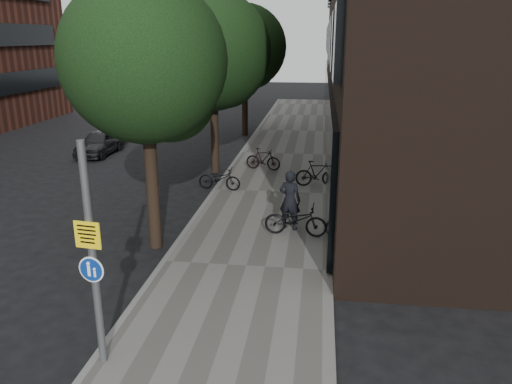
% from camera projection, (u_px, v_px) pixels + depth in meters
% --- Properties ---
extents(ground, '(120.00, 120.00, 0.00)m').
position_uv_depth(ground, '(210.00, 342.00, 10.07)').
color(ground, black).
rests_on(ground, ground).
extents(sidewalk, '(4.50, 60.00, 0.12)m').
position_uv_depth(sidewalk, '(271.00, 193.00, 19.49)').
color(sidewalk, slate).
rests_on(sidewalk, ground).
extents(curb_edge, '(0.15, 60.00, 0.13)m').
position_uv_depth(curb_edge, '(215.00, 190.00, 19.76)').
color(curb_edge, slate).
rests_on(curb_edge, ground).
extents(street_tree_near, '(4.40, 4.40, 7.50)m').
position_uv_depth(street_tree_near, '(149.00, 67.00, 13.25)').
color(street_tree_near, black).
rests_on(street_tree_near, ground).
extents(street_tree_mid, '(5.00, 5.00, 7.80)m').
position_uv_depth(street_tree_mid, '(215.00, 56.00, 21.29)').
color(street_tree_mid, black).
rests_on(street_tree_mid, ground).
extents(street_tree_far, '(5.00, 5.00, 7.80)m').
position_uv_depth(street_tree_far, '(246.00, 50.00, 29.81)').
color(street_tree_far, black).
rests_on(street_tree_far, ground).
extents(signpost, '(0.48, 0.14, 4.17)m').
position_uv_depth(signpost, '(93.00, 257.00, 8.68)').
color(signpost, '#595B5E').
rests_on(signpost, sidewalk).
extents(pedestrian, '(0.79, 0.62, 1.89)m').
position_uv_depth(pedestrian, '(290.00, 200.00, 15.41)').
color(pedestrian, black).
rests_on(pedestrian, sidewalk).
extents(parked_bike_facade_near, '(1.95, 0.84, 1.00)m').
position_uv_depth(parked_bike_facade_near, '(296.00, 220.00, 15.02)').
color(parked_bike_facade_near, black).
rests_on(parked_bike_facade_near, sidewalk).
extents(parked_bike_facade_far, '(1.79, 0.67, 1.05)m').
position_uv_depth(parked_bike_facade_far, '(317.00, 174.00, 19.98)').
color(parked_bike_facade_far, black).
rests_on(parked_bike_facade_far, sidewalk).
extents(parked_bike_curb_near, '(1.77, 0.81, 0.90)m').
position_uv_depth(parked_bike_curb_near, '(219.00, 178.00, 19.57)').
color(parked_bike_curb_near, black).
rests_on(parked_bike_curb_near, sidewalk).
extents(parked_bike_curb_far, '(1.69, 0.83, 0.98)m').
position_uv_depth(parked_bike_curb_far, '(263.00, 159.00, 22.48)').
color(parked_bike_curb_far, black).
rests_on(parked_bike_curb_far, sidewalk).
extents(parked_car_near, '(1.54, 3.72, 1.26)m').
position_uv_depth(parked_car_near, '(100.00, 143.00, 25.89)').
color(parked_car_near, black).
rests_on(parked_car_near, ground).
extents(parked_car_mid, '(1.58, 3.71, 1.19)m').
position_uv_depth(parked_car_mid, '(119.00, 129.00, 29.91)').
color(parked_car_mid, maroon).
rests_on(parked_car_mid, ground).
extents(parked_car_far, '(1.90, 4.46, 1.28)m').
position_uv_depth(parked_car_far, '(164.00, 110.00, 37.38)').
color(parked_car_far, black).
rests_on(parked_car_far, ground).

